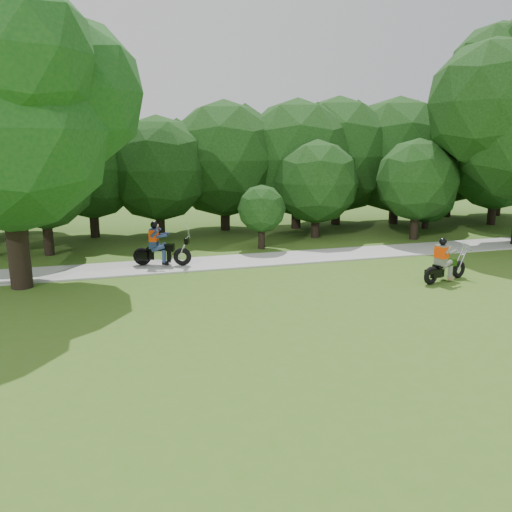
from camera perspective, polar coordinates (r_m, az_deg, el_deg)
ground at (r=13.94m, az=17.86°, el=-7.22°), size 100.00×100.00×0.00m
walkway at (r=20.73m, az=5.48°, el=-0.09°), size 60.00×2.20×0.06m
tree_line at (r=27.18m, az=2.73°, el=10.57°), size 40.16×11.77×7.23m
big_tree_west at (r=17.88m, az=-26.87°, el=15.09°), size 8.64×6.56×9.96m
chopper_motorcycle at (r=18.08m, az=20.66°, el=-1.03°), size 2.11×0.99×1.53m
touring_motorcycle at (r=19.28m, az=-11.11°, el=0.73°), size 2.19×1.17×1.71m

